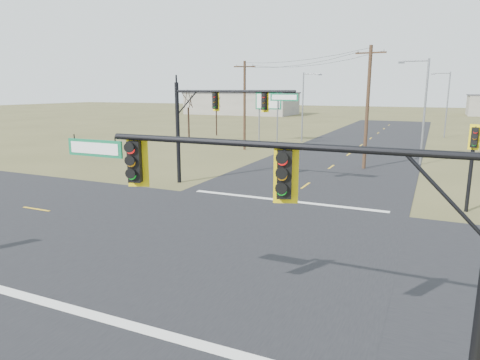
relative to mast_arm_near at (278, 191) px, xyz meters
name	(u,v)px	position (x,y,z in m)	size (l,w,h in m)	color
ground	(230,240)	(-4.80, 7.50, -4.37)	(320.00, 320.00, 0.00)	brown
road_ew	(230,240)	(-4.80, 7.50, -4.36)	(160.00, 14.00, 0.02)	black
road_ns	(230,240)	(-4.80, 7.50, -4.35)	(14.00, 160.00, 0.02)	black
stop_bar_near	(117,322)	(-4.80, 0.00, -4.34)	(12.00, 0.40, 0.01)	silver
stop_bar_far	(285,200)	(-4.80, 15.00, -4.34)	(12.00, 0.40, 0.01)	silver
mast_arm_near	(278,191)	(0.00, 0.00, 0.00)	(10.32, 0.56, 5.97)	black
mast_arm_far	(215,112)	(-10.42, 16.87, 0.71)	(8.84, 0.53, 7.03)	black
pedestal_signal_ne	(473,150)	(4.97, 16.85, -0.93)	(0.65, 0.57, 4.79)	black
utility_pole_near	(367,106)	(-2.16, 27.96, 0.82)	(2.45, 0.34, 10.02)	#432C1C
utility_pole_far	(245,104)	(-16.06, 34.46, 0.58)	(2.22, 0.93, 9.53)	#432C1C
highway_sign	(268,107)	(-16.18, 42.11, -0.03)	(3.25, 0.56, 6.13)	gray
streetlight_a	(423,106)	(1.88, 32.12, 0.76)	(2.56, 0.36, 9.14)	gray
streetlight_b	(446,101)	(4.10, 56.98, 0.62)	(2.49, 0.37, 8.89)	gray
streetlight_c	(304,103)	(-12.20, 44.27, 0.46)	(2.41, 0.39, 8.61)	gray
bare_tree_a	(188,99)	(-24.58, 36.74, 1.08)	(3.43, 3.43, 6.88)	black
bare_tree_b	(216,101)	(-25.77, 46.38, 0.61)	(3.01, 3.01, 6.23)	black
warehouse_left	(242,104)	(-44.80, 97.50, -1.62)	(28.00, 14.00, 5.50)	gray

